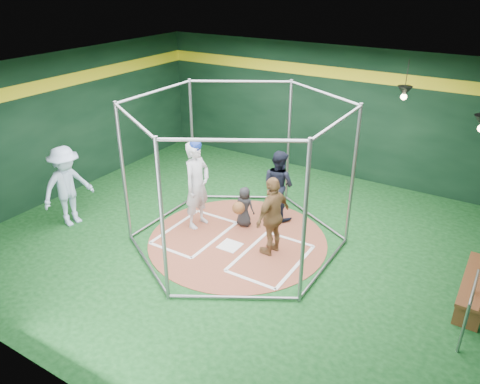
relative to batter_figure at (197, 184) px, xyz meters
The scene contains 13 objects.
room_shell 1.32m from the batter_figure, ahead, with size 10.10×9.10×3.53m.
clay_disc 1.49m from the batter_figure, ahead, with size 3.80×3.80×0.01m, color brown.
home_plate 1.53m from the batter_figure, 19.68° to the right, with size 0.43×0.43×0.01m, color white.
batter_box_left 1.07m from the batter_figure, 67.04° to the right, with size 1.17×1.77×0.01m.
batter_box_right 2.30m from the batter_figure, ahead, with size 1.17×1.77×0.01m.
batting_cage 1.20m from the batter_figure, ahead, with size 4.05×4.67×3.00m.
pendant_lamp_near 5.11m from the batter_figure, 46.80° to the left, with size 0.34×0.34×0.90m.
batter_figure is the anchor object (origin of this frame).
visitor_leopard 1.95m from the batter_figure, ahead, with size 0.97×0.40×1.65m, color #A57946.
catcher_figure 1.15m from the batter_figure, 29.18° to the left, with size 0.47×0.55×0.92m.
umpire 1.86m from the batter_figure, 44.07° to the left, with size 0.79×0.61×1.62m, color black.
bystander_blue 2.87m from the batter_figure, 150.06° to the right, with size 1.19×0.68×1.84m, color #AAC3E1.
steel_railing 5.69m from the batter_figure, ahead, with size 0.05×1.05×0.90m.
Camera 1 is at (4.55, -7.26, 5.26)m, focal length 35.00 mm.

